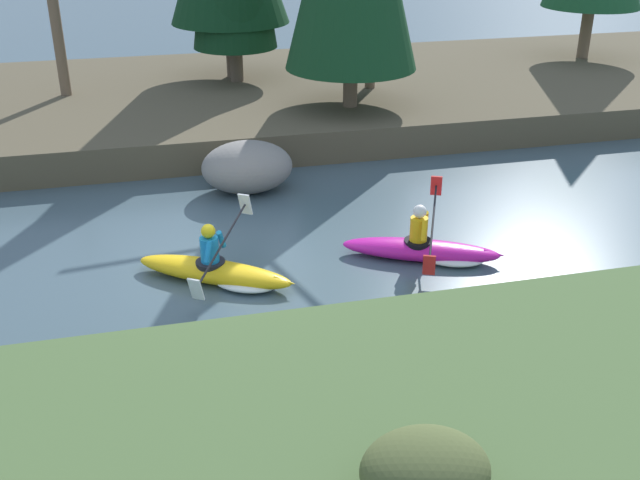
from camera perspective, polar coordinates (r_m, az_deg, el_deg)
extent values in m
plane|color=#425660|center=(13.00, -7.31, -1.55)|extent=(90.00, 90.00, 0.00)
cube|color=#4C6638|center=(8.19, -2.34, -16.93)|extent=(44.00, 5.09, 0.73)
cube|color=brown|center=(21.19, -10.42, 10.20)|extent=(44.00, 9.34, 0.77)
cylinder|color=brown|center=(22.16, -6.71, 14.19)|extent=(0.36, 0.36, 1.54)
cylinder|color=brown|center=(21.72, -6.38, 13.18)|extent=(0.36, 0.36, 0.95)
cylinder|color=brown|center=(19.07, 2.32, 11.58)|extent=(0.36, 0.36, 0.97)
cylinder|color=brown|center=(25.96, 19.58, 14.67)|extent=(0.36, 0.36, 1.58)
cylinder|color=brown|center=(20.93, -19.44, 15.10)|extent=(0.28, 0.28, 3.56)
ellipsoid|color=#4C562D|center=(7.20, 8.01, -17.01)|extent=(1.22, 1.02, 0.66)
ellipsoid|color=#C61999|center=(12.99, 7.65, -0.76)|extent=(2.71, 1.64, 0.34)
cone|color=#C61999|center=(13.01, 13.12, -1.11)|extent=(0.40, 0.32, 0.20)
cylinder|color=black|center=(12.92, 7.47, -0.17)|extent=(0.63, 0.63, 0.08)
cylinder|color=yellow|center=(12.82, 7.53, 0.84)|extent=(0.40, 0.40, 0.42)
sphere|color=white|center=(12.69, 7.62, 2.17)|extent=(0.30, 0.30, 0.23)
cylinder|color=yellow|center=(13.00, 8.06, 1.59)|extent=(0.17, 0.24, 0.35)
cylinder|color=yellow|center=(12.56, 7.95, 0.71)|extent=(0.17, 0.24, 0.35)
cylinder|color=black|center=(12.76, 8.60, 1.28)|extent=(0.81, 1.76, 0.65)
cube|color=red|center=(13.52, 8.85, 4.11)|extent=(0.25, 0.23, 0.41)
cube|color=red|center=(12.04, 8.31, -1.91)|extent=(0.25, 0.23, 0.41)
ellipsoid|color=white|center=(13.02, 10.05, -1.26)|extent=(1.29, 1.09, 0.18)
ellipsoid|color=yellow|center=(12.29, -8.09, -2.39)|extent=(2.60, 1.95, 0.34)
cone|color=yellow|center=(11.83, -2.67, -3.24)|extent=(0.40, 0.36, 0.20)
cylinder|color=black|center=(12.25, -8.35, -1.76)|extent=(0.66, 0.66, 0.08)
cylinder|color=#1984CC|center=(12.14, -8.42, -0.71)|extent=(0.41, 0.41, 0.42)
sphere|color=yellow|center=(12.00, -8.52, 0.68)|extent=(0.32, 0.32, 0.23)
cylinder|color=#1984CC|center=(12.25, -7.53, 0.06)|extent=(0.20, 0.24, 0.35)
cylinder|color=#1984CC|center=(11.86, -8.52, -0.89)|extent=(0.20, 0.24, 0.35)
cylinder|color=black|center=(11.98, -7.47, -0.33)|extent=(1.05, 1.64, 0.65)
cube|color=white|center=(12.64, -5.72, 2.73)|extent=(0.25, 0.24, 0.41)
cube|color=white|center=(11.38, -9.42, -3.72)|extent=(0.25, 0.24, 0.41)
ellipsoid|color=white|center=(12.12, -5.73, -3.13)|extent=(1.30, 1.18, 0.18)
ellipsoid|color=gray|center=(15.68, -5.57, 5.56)|extent=(1.89, 1.48, 1.07)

